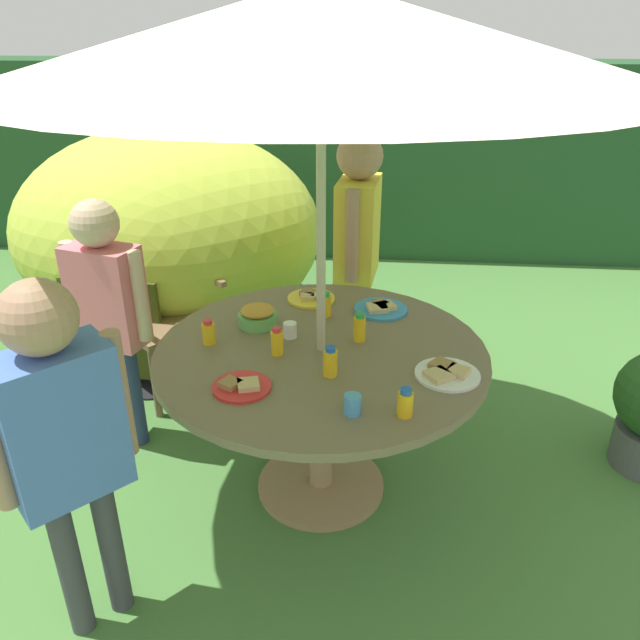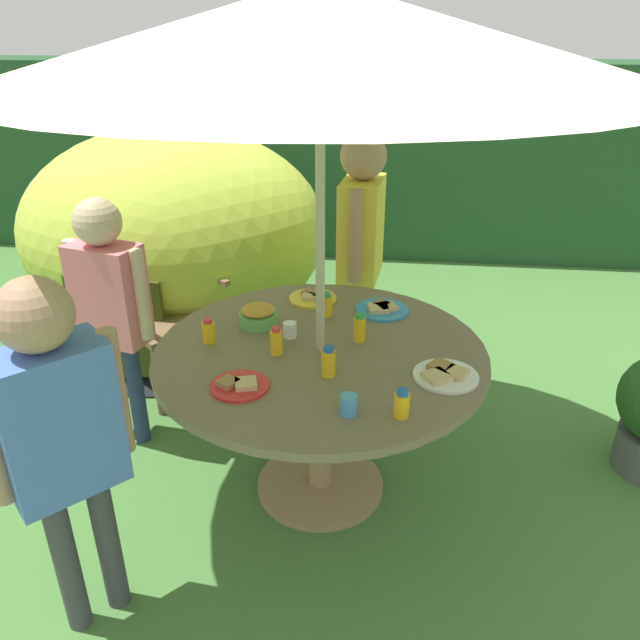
% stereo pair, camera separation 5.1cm
% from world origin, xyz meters
% --- Properties ---
extents(ground_plane, '(10.00, 10.00, 0.02)m').
position_xyz_m(ground_plane, '(0.00, 0.00, -0.01)').
color(ground_plane, '#477A38').
extents(hedge_backdrop, '(9.00, 0.70, 1.62)m').
position_xyz_m(hedge_backdrop, '(0.00, 3.36, 0.81)').
color(hedge_backdrop, '#234C28').
rests_on(hedge_backdrop, ground_plane).
extents(garden_table, '(1.36, 1.36, 0.72)m').
position_xyz_m(garden_table, '(0.00, 0.00, 0.59)').
color(garden_table, tan).
rests_on(garden_table, ground_plane).
extents(patio_umbrella, '(2.28, 2.28, 2.06)m').
position_xyz_m(patio_umbrella, '(0.00, 0.00, 1.90)').
color(patio_umbrella, '#B7AD8C').
rests_on(patio_umbrella, ground_plane).
extents(wooden_chair, '(0.71, 0.71, 1.01)m').
position_xyz_m(wooden_chair, '(-1.02, 0.88, 0.54)').
color(wooden_chair, brown).
rests_on(wooden_chair, ground_plane).
extents(dome_tent, '(2.22, 2.22, 1.34)m').
position_xyz_m(dome_tent, '(-1.16, 1.64, 0.66)').
color(dome_tent, '#B2C63F').
rests_on(dome_tent, ground_plane).
extents(child_in_yellow_shirt, '(0.24, 0.48, 1.43)m').
position_xyz_m(child_in_yellow_shirt, '(0.11, 1.01, 0.91)').
color(child_in_yellow_shirt, '#3F3F47').
rests_on(child_in_yellow_shirt, ground_plane).
extents(child_in_pink_shirt, '(0.41, 0.26, 1.25)m').
position_xyz_m(child_in_pink_shirt, '(-1.01, 0.27, 0.80)').
color(child_in_pink_shirt, navy).
rests_on(child_in_pink_shirt, ground_plane).
extents(child_in_blue_shirt, '(0.37, 0.37, 1.31)m').
position_xyz_m(child_in_blue_shirt, '(-0.72, -0.75, 0.84)').
color(child_in_blue_shirt, '#3F3F47').
rests_on(child_in_blue_shirt, ground_plane).
extents(snack_bowl, '(0.17, 0.17, 0.09)m').
position_xyz_m(snack_bowl, '(-0.30, 0.20, 0.77)').
color(snack_bowl, '#66B259').
rests_on(snack_bowl, garden_table).
extents(plate_near_left, '(0.23, 0.23, 0.03)m').
position_xyz_m(plate_near_left, '(-0.09, 0.49, 0.73)').
color(plate_near_left, yellow).
rests_on(plate_near_left, garden_table).
extents(plate_back_edge, '(0.24, 0.24, 0.03)m').
position_xyz_m(plate_back_edge, '(0.24, 0.39, 0.73)').
color(plate_back_edge, '#338CD8').
rests_on(plate_back_edge, garden_table).
extents(plate_front_edge, '(0.22, 0.22, 0.03)m').
position_xyz_m(plate_front_edge, '(-0.26, -0.33, 0.73)').
color(plate_front_edge, red).
rests_on(plate_front_edge, garden_table).
extents(plate_far_right, '(0.25, 0.25, 0.03)m').
position_xyz_m(plate_far_right, '(0.49, -0.17, 0.73)').
color(plate_far_right, white).
rests_on(plate_far_right, garden_table).
extents(juice_bottle_near_right, '(0.05, 0.05, 0.11)m').
position_xyz_m(juice_bottle_near_right, '(-0.01, 0.32, 0.78)').
color(juice_bottle_near_right, yellow).
rests_on(juice_bottle_near_right, garden_table).
extents(juice_bottle_far_left, '(0.05, 0.05, 0.11)m').
position_xyz_m(juice_bottle_far_left, '(-0.47, 0.01, 0.77)').
color(juice_bottle_far_left, yellow).
rests_on(juice_bottle_far_left, garden_table).
extents(juice_bottle_center_front, '(0.05, 0.05, 0.12)m').
position_xyz_m(juice_bottle_center_front, '(0.05, -0.20, 0.78)').
color(juice_bottle_center_front, yellow).
rests_on(juice_bottle_center_front, garden_table).
extents(juice_bottle_center_back, '(0.05, 0.05, 0.12)m').
position_xyz_m(juice_bottle_center_back, '(-0.17, -0.06, 0.78)').
color(juice_bottle_center_back, yellow).
rests_on(juice_bottle_center_back, garden_table).
extents(juice_bottle_mid_left, '(0.05, 0.05, 0.12)m').
position_xyz_m(juice_bottle_mid_left, '(0.15, 0.09, 0.78)').
color(juice_bottle_mid_left, yellow).
rests_on(juice_bottle_mid_left, garden_table).
extents(juice_bottle_mid_right, '(0.05, 0.05, 0.11)m').
position_xyz_m(juice_bottle_mid_right, '(0.33, -0.44, 0.77)').
color(juice_bottle_mid_right, yellow).
rests_on(juice_bottle_mid_right, garden_table).
extents(cup_near, '(0.06, 0.06, 0.07)m').
position_xyz_m(cup_near, '(-0.14, 0.09, 0.76)').
color(cup_near, white).
rests_on(cup_near, garden_table).
extents(cup_far, '(0.06, 0.06, 0.07)m').
position_xyz_m(cup_far, '(0.15, -0.45, 0.76)').
color(cup_far, '#4C99D8').
rests_on(cup_far, garden_table).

